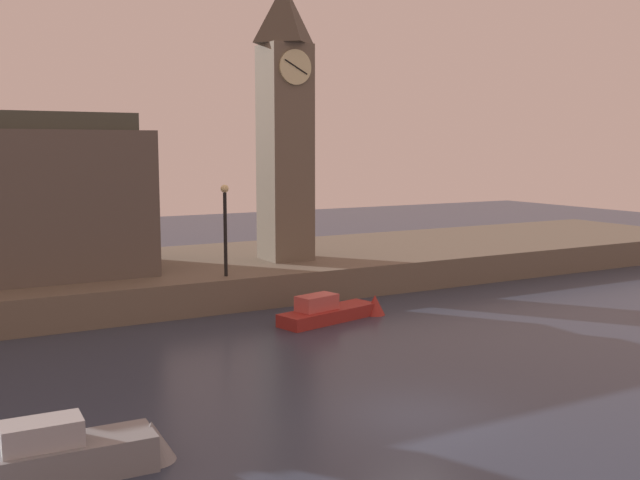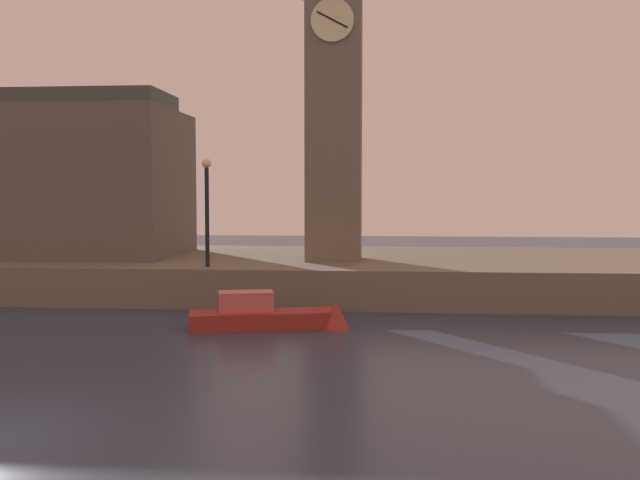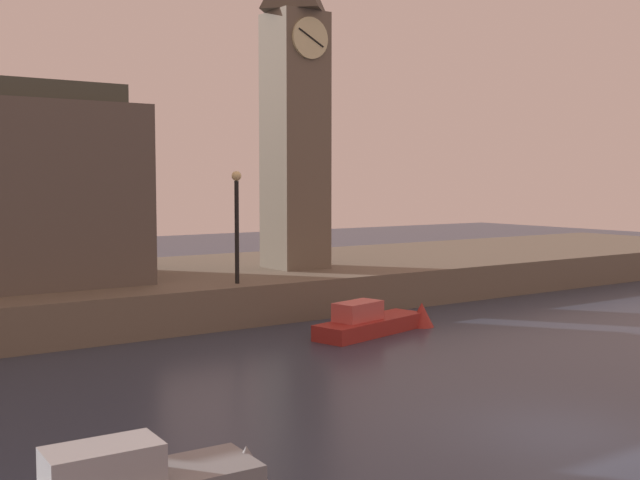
% 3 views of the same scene
% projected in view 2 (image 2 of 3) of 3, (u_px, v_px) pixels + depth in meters
% --- Properties ---
extents(far_embankment, '(70.00, 12.00, 1.50)m').
position_uv_depth(far_embankment, '(223.00, 272.00, 32.79)').
color(far_embankment, '#6B6051').
rests_on(far_embankment, ground).
extents(clock_tower, '(2.48, 2.52, 13.89)m').
position_uv_depth(clock_tower, '(334.00, 87.00, 30.13)').
color(clock_tower, '#6B6051').
rests_on(clock_tower, far_embankment).
extents(streetlamp, '(0.36, 0.36, 4.12)m').
position_uv_depth(streetlamp, '(207.00, 200.00, 27.62)').
color(streetlamp, black).
rests_on(streetlamp, far_embankment).
extents(boat_dinghy_red, '(5.49, 2.40, 1.45)m').
position_uv_depth(boat_dinghy_red, '(280.00, 316.00, 23.29)').
color(boat_dinghy_red, maroon).
rests_on(boat_dinghy_red, ground).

